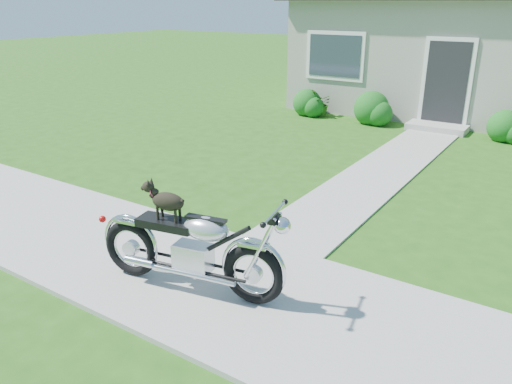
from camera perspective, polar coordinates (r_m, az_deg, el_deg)
ground at (r=5.08m, az=11.32°, el=-15.47°), size 80.00×80.00×0.00m
sidewalk at (r=5.07m, az=11.34°, el=-15.29°), size 24.00×2.20×0.04m
walkway at (r=9.79m, az=14.58°, el=2.61°), size 1.20×8.00×0.03m
potted_plant_left at (r=14.05m, az=7.47°, el=10.02°), size 0.83×0.85×0.72m
motorcycle_with_dog at (r=5.36m, az=-7.37°, el=-6.19°), size 2.21×0.74×1.18m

